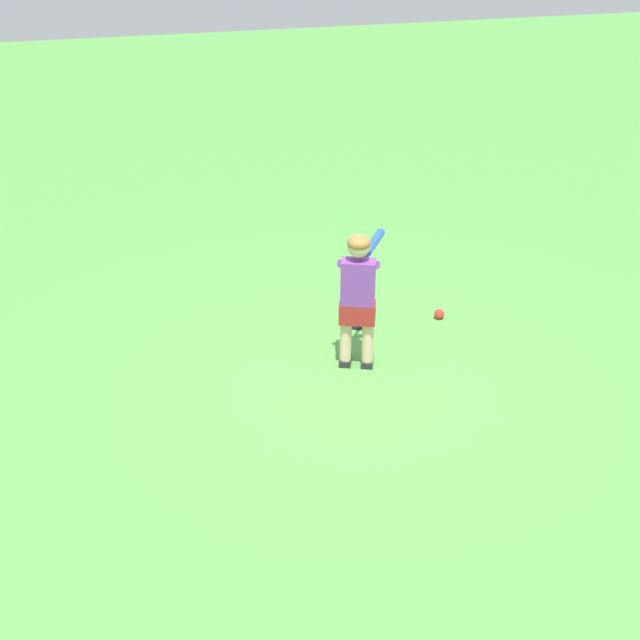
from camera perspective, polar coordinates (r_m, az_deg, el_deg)
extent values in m
plane|color=#519942|center=(5.96, 2.95, -4.61)|extent=(40.00, 40.00, 0.00)
cube|color=#232328|center=(6.20, 1.83, -2.93)|extent=(0.17, 0.15, 0.05)
cylinder|color=#DBB28E|center=(6.10, 1.84, -1.52)|extent=(0.09, 0.09, 0.34)
cube|color=#232328|center=(6.20, 3.40, -3.01)|extent=(0.17, 0.15, 0.05)
cylinder|color=#DBB28E|center=(6.09, 3.44, -1.60)|extent=(0.09, 0.09, 0.34)
cube|color=maroon|center=(5.98, 2.69, 0.55)|extent=(0.26, 0.31, 0.16)
cube|color=#753899|center=(5.87, 2.74, 2.74)|extent=(0.25, 0.29, 0.34)
sphere|color=#DBB28E|center=(5.76, 2.80, 5.32)|extent=(0.17, 0.17, 0.17)
ellipsoid|color=olive|center=(5.74, 2.80, 5.56)|extent=(0.23, 0.23, 0.11)
sphere|color=blue|center=(5.96, 2.85, 4.07)|extent=(0.04, 0.04, 0.04)
cylinder|color=black|center=(6.04, 3.14, 4.50)|extent=(0.12, 0.12, 0.05)
cylinder|color=blue|center=(6.23, 3.87, 5.55)|extent=(0.30, 0.29, 0.11)
sphere|color=blue|center=(6.37, 4.36, 6.26)|extent=(0.07, 0.07, 0.07)
cylinder|color=#753899|center=(5.93, 2.50, 4.07)|extent=(0.16, 0.31, 0.14)
cylinder|color=#753899|center=(5.92, 3.16, 4.04)|extent=(0.31, 0.15, 0.14)
sphere|color=red|center=(6.95, 8.54, 0.43)|extent=(0.09, 0.09, 0.09)
cylinder|color=black|center=(6.83, 2.74, -0.09)|extent=(0.28, 0.28, 0.03)
cylinder|color=black|center=(6.70, 2.79, 2.12)|extent=(0.03, 0.03, 0.55)
cone|color=black|center=(6.58, 2.85, 4.46)|extent=(0.07, 0.07, 0.04)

